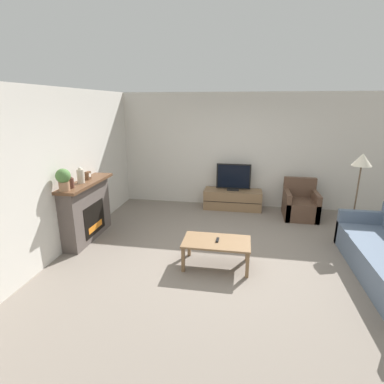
{
  "coord_description": "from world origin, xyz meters",
  "views": [
    {
      "loc": [
        0.13,
        -4.57,
        2.44
      ],
      "look_at": [
        -0.79,
        0.72,
        0.85
      ],
      "focal_mm": 28.0,
      "sensor_mm": 36.0,
      "label": 1
    }
  ],
  "objects_px": {
    "tv_stand": "(233,199)",
    "tv": "(233,178)",
    "mantel_clock": "(88,176)",
    "mantel_vase_centre_left": "(81,176)",
    "coffee_table": "(217,244)",
    "fireplace": "(87,210)",
    "armchair": "(300,205)",
    "mantel_vase_left": "(70,183)",
    "potted_plant": "(63,179)",
    "floor_lamp": "(361,165)",
    "remote": "(217,240)"
  },
  "relations": [
    {
      "from": "mantel_clock",
      "to": "floor_lamp",
      "type": "distance_m",
      "value": 4.95
    },
    {
      "from": "coffee_table",
      "to": "floor_lamp",
      "type": "relative_size",
      "value": 0.65
    },
    {
      "from": "mantel_vase_left",
      "to": "mantel_vase_centre_left",
      "type": "relative_size",
      "value": 0.71
    },
    {
      "from": "potted_plant",
      "to": "floor_lamp",
      "type": "distance_m",
      "value": 5.13
    },
    {
      "from": "mantel_vase_centre_left",
      "to": "remote",
      "type": "distance_m",
      "value": 2.62
    },
    {
      "from": "remote",
      "to": "coffee_table",
      "type": "bearing_deg",
      "value": -127.73
    },
    {
      "from": "potted_plant",
      "to": "mantel_vase_centre_left",
      "type": "bearing_deg",
      "value": 90.0
    },
    {
      "from": "remote",
      "to": "floor_lamp",
      "type": "distance_m",
      "value": 3.03
    },
    {
      "from": "mantel_vase_centre_left",
      "to": "floor_lamp",
      "type": "height_order",
      "value": "floor_lamp"
    },
    {
      "from": "tv",
      "to": "floor_lamp",
      "type": "xyz_separation_m",
      "value": [
        2.31,
        -1.18,
        0.62
      ]
    },
    {
      "from": "coffee_table",
      "to": "floor_lamp",
      "type": "xyz_separation_m",
      "value": [
        2.44,
        1.55,
        1.01
      ]
    },
    {
      "from": "mantel_clock",
      "to": "mantel_vase_centre_left",
      "type": "bearing_deg",
      "value": -90.17
    },
    {
      "from": "potted_plant",
      "to": "armchair",
      "type": "bearing_deg",
      "value": 30.78
    },
    {
      "from": "mantel_clock",
      "to": "tv_stand",
      "type": "height_order",
      "value": "mantel_clock"
    },
    {
      "from": "fireplace",
      "to": "tv_stand",
      "type": "xyz_separation_m",
      "value": [
        2.59,
        2.14,
        -0.33
      ]
    },
    {
      "from": "tv",
      "to": "coffee_table",
      "type": "height_order",
      "value": "tv"
    },
    {
      "from": "tv",
      "to": "mantel_vase_centre_left",
      "type": "bearing_deg",
      "value": -138.93
    },
    {
      "from": "tv_stand",
      "to": "armchair",
      "type": "relative_size",
      "value": 1.62
    },
    {
      "from": "fireplace",
      "to": "armchair",
      "type": "height_order",
      "value": "fireplace"
    },
    {
      "from": "mantel_vase_left",
      "to": "potted_plant",
      "type": "relative_size",
      "value": 0.56
    },
    {
      "from": "mantel_vase_left",
      "to": "tv_stand",
      "type": "bearing_deg",
      "value": 44.93
    },
    {
      "from": "armchair",
      "to": "coffee_table",
      "type": "distance_m",
      "value": 2.91
    },
    {
      "from": "fireplace",
      "to": "floor_lamp",
      "type": "xyz_separation_m",
      "value": [
        4.9,
        0.96,
        0.81
      ]
    },
    {
      "from": "potted_plant",
      "to": "armchair",
      "type": "height_order",
      "value": "potted_plant"
    },
    {
      "from": "mantel_clock",
      "to": "remote",
      "type": "relative_size",
      "value": 0.99
    },
    {
      "from": "fireplace",
      "to": "coffee_table",
      "type": "height_order",
      "value": "fireplace"
    },
    {
      "from": "potted_plant",
      "to": "tv",
      "type": "height_order",
      "value": "potted_plant"
    },
    {
      "from": "potted_plant",
      "to": "armchair",
      "type": "relative_size",
      "value": 0.43
    },
    {
      "from": "coffee_table",
      "to": "remote",
      "type": "relative_size",
      "value": 6.81
    },
    {
      "from": "coffee_table",
      "to": "remote",
      "type": "xyz_separation_m",
      "value": [
        0.01,
        0.01,
        0.06
      ]
    },
    {
      "from": "mantel_vase_centre_left",
      "to": "floor_lamp",
      "type": "relative_size",
      "value": 0.18
    },
    {
      "from": "mantel_vase_centre_left",
      "to": "armchair",
      "type": "bearing_deg",
      "value": 25.28
    },
    {
      "from": "tv",
      "to": "floor_lamp",
      "type": "height_order",
      "value": "floor_lamp"
    },
    {
      "from": "mantel_vase_centre_left",
      "to": "coffee_table",
      "type": "height_order",
      "value": "mantel_vase_centre_left"
    },
    {
      "from": "tv",
      "to": "remote",
      "type": "distance_m",
      "value": 2.74
    },
    {
      "from": "floor_lamp",
      "to": "tv_stand",
      "type": "bearing_deg",
      "value": 152.83
    },
    {
      "from": "potted_plant",
      "to": "tv_stand",
      "type": "bearing_deg",
      "value": 46.87
    },
    {
      "from": "tv_stand",
      "to": "tv",
      "type": "xyz_separation_m",
      "value": [
        0.0,
        -0.0,
        0.53
      ]
    },
    {
      "from": "floor_lamp",
      "to": "mantel_vase_centre_left",
      "type": "bearing_deg",
      "value": -167.72
    },
    {
      "from": "fireplace",
      "to": "mantel_clock",
      "type": "xyz_separation_m",
      "value": [
        0.02,
        0.14,
        0.61
      ]
    },
    {
      "from": "fireplace",
      "to": "coffee_table",
      "type": "distance_m",
      "value": 2.54
    },
    {
      "from": "potted_plant",
      "to": "remote",
      "type": "relative_size",
      "value": 2.4
    },
    {
      "from": "fireplace",
      "to": "tv_stand",
      "type": "height_order",
      "value": "fireplace"
    },
    {
      "from": "tv",
      "to": "coffee_table",
      "type": "relative_size",
      "value": 0.78
    },
    {
      "from": "mantel_vase_left",
      "to": "armchair",
      "type": "height_order",
      "value": "mantel_vase_left"
    },
    {
      "from": "fireplace",
      "to": "floor_lamp",
      "type": "bearing_deg",
      "value": 11.04
    },
    {
      "from": "tv",
      "to": "armchair",
      "type": "relative_size",
      "value": 0.95
    },
    {
      "from": "armchair",
      "to": "coffee_table",
      "type": "bearing_deg",
      "value": -124.06
    },
    {
      "from": "mantel_vase_left",
      "to": "mantel_clock",
      "type": "height_order",
      "value": "mantel_vase_left"
    },
    {
      "from": "coffee_table",
      "to": "floor_lamp",
      "type": "bearing_deg",
      "value": 32.46
    }
  ]
}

